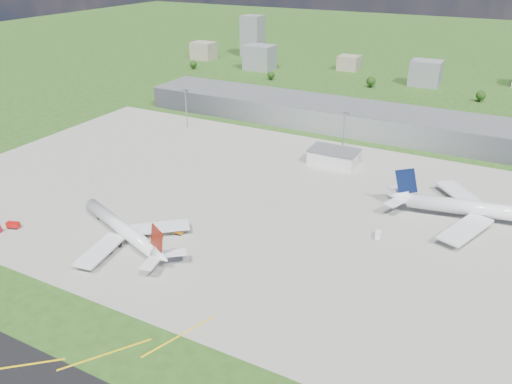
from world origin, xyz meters
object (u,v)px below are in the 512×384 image
at_px(airliner_blue_quad, 488,210).
at_px(crash_tender, 13,225).
at_px(van_white_near, 378,235).
at_px(van_white_far, 449,232).
at_px(airliner_red_twin, 124,230).
at_px(tug_yellow, 179,233).

relative_size(airliner_blue_quad, crash_tender, 14.10).
bearing_deg(crash_tender, van_white_near, 5.43).
height_order(airliner_blue_quad, van_white_far, airliner_blue_quad).
distance_m(airliner_red_twin, van_white_far, 136.48).
bearing_deg(tug_yellow, crash_tender, -161.82).
bearing_deg(tug_yellow, van_white_near, 20.33).
distance_m(airliner_red_twin, van_white_near, 105.62).
xyz_separation_m(airliner_red_twin, van_white_near, (92.65, 50.58, -3.58)).
relative_size(airliner_red_twin, tug_yellow, 18.40).
xyz_separation_m(airliner_red_twin, van_white_far, (118.58, 67.47, -3.81)).
bearing_deg(van_white_far, van_white_near, -164.06).
xyz_separation_m(tug_yellow, van_white_far, (101.80, 53.28, 0.22)).
height_order(crash_tender, van_white_far, crash_tender).
bearing_deg(van_white_near, crash_tender, 103.52).
relative_size(airliner_blue_quad, tug_yellow, 23.54).
height_order(airliner_blue_quad, van_white_near, airliner_blue_quad).
bearing_deg(tug_yellow, airliner_red_twin, -145.08).
height_order(airliner_red_twin, airliner_blue_quad, airliner_blue_quad).
height_order(tug_yellow, van_white_far, van_white_far).
distance_m(airliner_red_twin, tug_yellow, 22.34).
relative_size(tug_yellow, van_white_far, 0.79).
xyz_separation_m(airliner_red_twin, tug_yellow, (16.78, 14.19, -4.03)).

